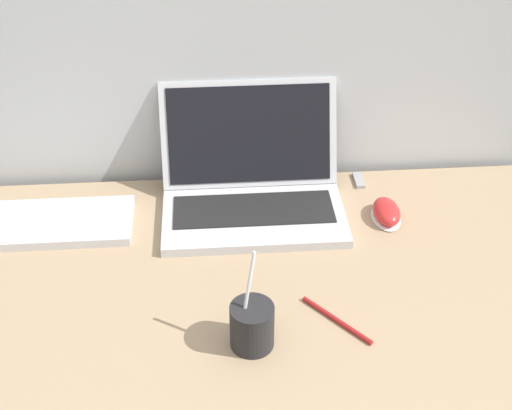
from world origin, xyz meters
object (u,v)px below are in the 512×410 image
(usb_stick, at_px, (359,180))
(pen, at_px, (337,320))
(computer_mouse, at_px, (386,212))
(external_keyboard, at_px, (46,224))
(drink_cup, at_px, (252,325))
(laptop, at_px, (252,184))

(usb_stick, height_order, pen, pen)
(computer_mouse, bearing_deg, external_keyboard, 178.27)
(computer_mouse, relative_size, usb_stick, 1.67)
(computer_mouse, height_order, pen, computer_mouse)
(drink_cup, distance_m, usb_stick, 0.56)
(pen, bearing_deg, external_keyboard, 150.46)
(laptop, xyz_separation_m, usb_stick, (0.25, 0.08, -0.05))
(drink_cup, relative_size, usb_stick, 3.16)
(drink_cup, bearing_deg, usb_stick, 59.95)
(laptop, relative_size, usb_stick, 6.49)
(usb_stick, bearing_deg, pen, -105.76)
(laptop, xyz_separation_m, external_keyboard, (-0.44, -0.05, -0.05))
(drink_cup, distance_m, pen, 0.17)
(laptop, bearing_deg, pen, -70.97)
(drink_cup, height_order, usb_stick, drink_cup)
(usb_stick, bearing_deg, external_keyboard, -169.92)
(external_keyboard, height_order, usb_stick, external_keyboard)
(computer_mouse, distance_m, external_keyboard, 0.73)
(laptop, xyz_separation_m, drink_cup, (-0.03, -0.41, -0.01))
(laptop, relative_size, drink_cup, 2.06)
(laptop, height_order, usb_stick, laptop)
(laptop, bearing_deg, external_keyboard, -173.90)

